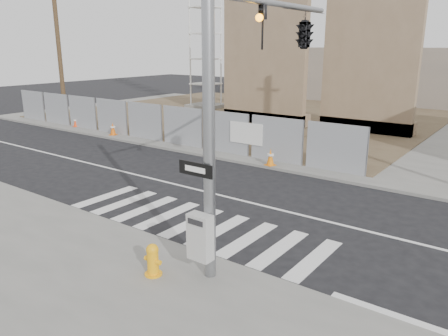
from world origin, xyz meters
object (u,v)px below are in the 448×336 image
Objects in this scene: traffic_cone_a at (76,122)px; traffic_cone_d at (270,157)px; signal_pole at (277,61)px; fire_hydrant at (153,260)px; traffic_cone_c at (196,140)px; traffic_cone_b at (113,129)px.

traffic_cone_d reaches higher than traffic_cone_a.
signal_pole is 9.49× the size of traffic_cone_d.
traffic_cone_a is at bearing 176.97° from traffic_cone_d.
traffic_cone_d is (-3.73, 6.27, -4.30)m from signal_pole.
fire_hydrant is at bearing -74.68° from traffic_cone_d.
traffic_cone_c is (9.92, 0.25, 0.00)m from traffic_cone_a.
traffic_cone_b is at bearing -173.57° from traffic_cone_c.
traffic_cone_b is at bearing -5.62° from traffic_cone_a.
traffic_cone_d is at bearing -11.59° from traffic_cone_c.
traffic_cone_d reaches higher than traffic_cone_c.
signal_pole is 10.93× the size of traffic_cone_a.
traffic_cone_a is (-18.72, 7.06, -4.35)m from signal_pole.
traffic_cone_b is at bearing 134.19° from fire_hydrant.
fire_hydrant is 16.94m from traffic_cone_b.
signal_pole reaches higher than traffic_cone_a.
traffic_cone_c reaches higher than traffic_cone_a.
traffic_cone_d is at bearing 96.42° from fire_hydrant.
traffic_cone_b reaches higher than traffic_cone_c.
traffic_cone_b is 1.14× the size of traffic_cone_c.
signal_pole reaches higher than traffic_cone_d.
traffic_cone_b reaches higher than traffic_cone_d.
traffic_cone_d is (5.07, -1.04, 0.04)m from traffic_cone_c.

